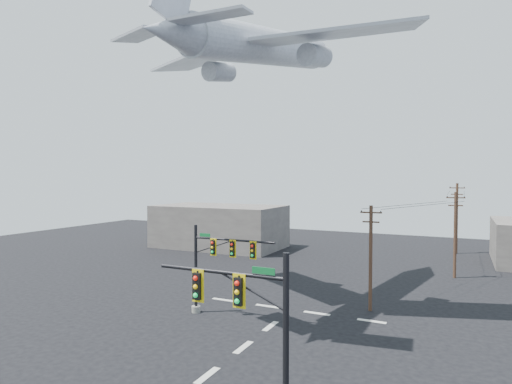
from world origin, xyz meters
The scene contains 10 objects.
ground centered at (0.00, 0.00, 0.00)m, with size 120.00×120.00×0.00m, color black.
lane_markings centered at (0.00, 5.33, 0.01)m, with size 14.00×21.20×0.01m.
signal_mast_near centered at (4.26, -3.11, 3.83)m, with size 6.25×0.79×7.21m.
signal_mast_far centered at (-4.60, 8.28, 3.73)m, with size 6.75×0.72×6.56m.
utility_pole_a centered at (5.44, 14.35, 4.17)m, with size 1.60×0.27×7.98m.
utility_pole_b centered at (11.04, 28.77, 4.52)m, with size 1.75×0.29×8.63m.
utility_pole_c centered at (11.03, 44.00, 4.88)m, with size 1.91×0.32×9.32m.
power_lines centered at (9.63, 28.92, 8.01)m, with size 7.17×29.66×0.64m.
airliner centered at (-3.16, 13.95, 20.74)m, with size 25.46×26.94×7.33m.
building_left centered at (-20.00, 35.00, 3.00)m, with size 18.00×10.00×6.00m, color slate.
Camera 1 is at (11.53, -18.20, 10.11)m, focal length 30.00 mm.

